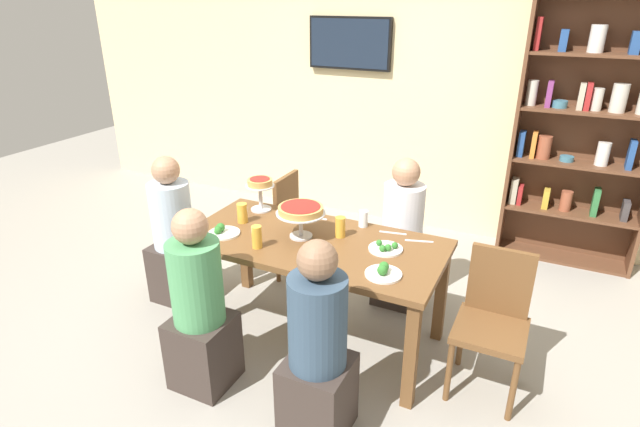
# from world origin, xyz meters

# --- Properties ---
(ground_plane) EXTENTS (12.00, 12.00, 0.00)m
(ground_plane) POSITION_xyz_m (0.00, 0.00, 0.00)
(ground_plane) COLOR gray
(rear_partition) EXTENTS (8.00, 0.12, 2.80)m
(rear_partition) POSITION_xyz_m (0.00, 2.20, 1.40)
(rear_partition) COLOR beige
(rear_partition) RESTS_ON ground_plane
(dining_table) EXTENTS (1.68, 0.82, 0.74)m
(dining_table) POSITION_xyz_m (0.00, 0.00, 0.65)
(dining_table) COLOR brown
(dining_table) RESTS_ON ground_plane
(bookshelf) EXTENTS (1.14, 0.30, 2.21)m
(bookshelf) POSITION_xyz_m (1.50, 2.01, 1.14)
(bookshelf) COLOR brown
(bookshelf) RESTS_ON ground_plane
(television) EXTENTS (0.83, 0.05, 0.49)m
(television) POSITION_xyz_m (-0.65, 2.11, 1.76)
(television) COLOR black
(diner_near_right) EXTENTS (0.34, 0.34, 1.15)m
(diner_near_right) POSITION_xyz_m (0.39, -0.73, 0.49)
(diner_near_right) COLOR #382D28
(diner_near_right) RESTS_ON ground_plane
(diner_head_west) EXTENTS (0.34, 0.34, 1.15)m
(diner_head_west) POSITION_xyz_m (-1.17, -0.01, 0.49)
(diner_head_west) COLOR #382D28
(diner_head_west) RESTS_ON ground_plane
(diner_near_left) EXTENTS (0.34, 0.34, 1.15)m
(diner_near_left) POSITION_xyz_m (-0.40, -0.69, 0.49)
(diner_near_left) COLOR #382D28
(diner_near_left) RESTS_ON ground_plane
(diner_far_right) EXTENTS (0.34, 0.34, 1.15)m
(diner_far_right) POSITION_xyz_m (0.39, 0.69, 0.49)
(diner_far_right) COLOR #382D28
(diner_far_right) RESTS_ON ground_plane
(chair_head_east) EXTENTS (0.40, 0.40, 0.87)m
(chair_head_east) POSITION_xyz_m (1.15, 0.03, 0.49)
(chair_head_east) COLOR brown
(chair_head_east) RESTS_ON ground_plane
(chair_far_left) EXTENTS (0.40, 0.40, 0.87)m
(chair_far_left) POSITION_xyz_m (-0.48, 0.70, 0.49)
(chair_far_left) COLOR brown
(chair_far_left) RESTS_ON ground_plane
(deep_dish_pizza_stand) EXTENTS (0.32, 0.32, 0.22)m
(deep_dish_pizza_stand) POSITION_xyz_m (-0.10, 0.01, 0.92)
(deep_dish_pizza_stand) COLOR silver
(deep_dish_pizza_stand) RESTS_ON dining_table
(personal_pizza_stand) EXTENTS (0.21, 0.21, 0.24)m
(personal_pizza_stand) POSITION_xyz_m (-0.57, 0.28, 0.92)
(personal_pizza_stand) COLOR silver
(personal_pizza_stand) RESTS_ON dining_table
(salad_plate_near_diner) EXTENTS (0.21, 0.21, 0.07)m
(salad_plate_near_diner) POSITION_xyz_m (0.55, -0.22, 0.76)
(salad_plate_near_diner) COLOR white
(salad_plate_near_diner) RESTS_ON dining_table
(salad_plate_far_diner) EXTENTS (0.21, 0.21, 0.06)m
(salad_plate_far_diner) POSITION_xyz_m (0.47, 0.07, 0.76)
(salad_plate_far_diner) COLOR white
(salad_plate_far_diner) RESTS_ON dining_table
(salad_plate_spare) EXTENTS (0.21, 0.21, 0.07)m
(salad_plate_spare) POSITION_xyz_m (-0.58, -0.18, 0.76)
(salad_plate_spare) COLOR white
(salad_plate_spare) RESTS_ON dining_table
(beer_glass_amber_tall) EXTENTS (0.07, 0.07, 0.14)m
(beer_glass_amber_tall) POSITION_xyz_m (0.13, 0.13, 0.81)
(beer_glass_amber_tall) COLOR gold
(beer_glass_amber_tall) RESTS_ON dining_table
(beer_glass_amber_short) EXTENTS (0.07, 0.07, 0.14)m
(beer_glass_amber_short) POSITION_xyz_m (-0.57, 0.04, 0.81)
(beer_glass_amber_short) COLOR gold
(beer_glass_amber_short) RESTS_ON dining_table
(beer_glass_amber_spare) EXTENTS (0.06, 0.06, 0.15)m
(beer_glass_amber_spare) POSITION_xyz_m (-0.27, -0.24, 0.81)
(beer_glass_amber_spare) COLOR gold
(beer_glass_amber_spare) RESTS_ON dining_table
(water_glass_clear_near) EXTENTS (0.06, 0.06, 0.11)m
(water_glass_clear_near) POSITION_xyz_m (0.21, 0.34, 0.80)
(water_glass_clear_near) COLOR white
(water_glass_clear_near) RESTS_ON dining_table
(cutlery_fork_near) EXTENTS (0.17, 0.08, 0.00)m
(cutlery_fork_near) POSITION_xyz_m (-0.36, 0.32, 0.74)
(cutlery_fork_near) COLOR silver
(cutlery_fork_near) RESTS_ON dining_table
(cutlery_knife_near) EXTENTS (0.18, 0.03, 0.00)m
(cutlery_knife_near) POSITION_xyz_m (-0.15, 0.32, 0.74)
(cutlery_knife_near) COLOR silver
(cutlery_knife_near) RESTS_ON dining_table
(cutlery_fork_far) EXTENTS (0.18, 0.07, 0.00)m
(cutlery_fork_far) POSITION_xyz_m (0.62, 0.28, 0.74)
(cutlery_fork_far) COLOR silver
(cutlery_fork_far) RESTS_ON dining_table
(cutlery_knife_far) EXTENTS (0.18, 0.05, 0.00)m
(cutlery_knife_far) POSITION_xyz_m (0.43, 0.33, 0.74)
(cutlery_knife_far) COLOR silver
(cutlery_knife_far) RESTS_ON dining_table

